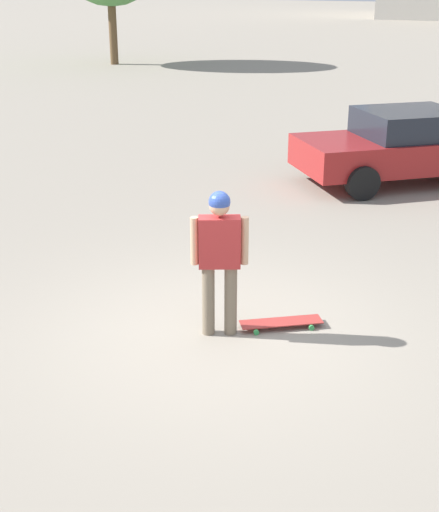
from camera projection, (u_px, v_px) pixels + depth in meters
name	position (u px, v px, depth m)	size (l,w,h in m)	color
ground_plane	(220.00, 333.00, 8.09)	(220.00, 220.00, 0.00)	gray
person	(220.00, 251.00, 7.72)	(0.38, 0.57, 1.67)	#7A6B56
skateboard	(281.00, 322.00, 8.20)	(0.75, 0.91, 0.07)	#A5332D
car_parked_near	(404.00, 145.00, 13.75)	(4.01, 4.21, 1.40)	maroon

